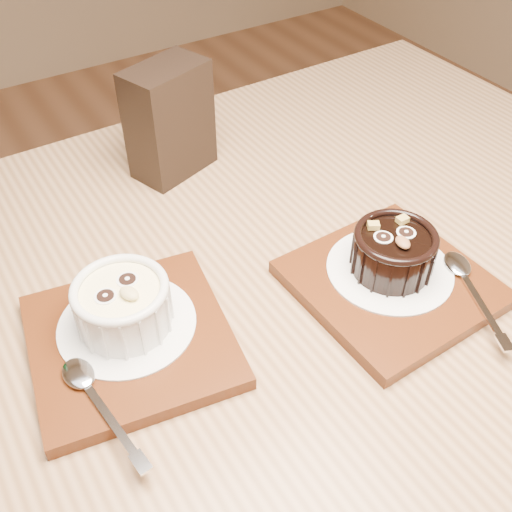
{
  "coord_description": "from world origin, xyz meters",
  "views": [
    {
      "loc": [
        -0.14,
        -0.06,
        1.19
      ],
      "look_at": [
        0.08,
        0.29,
        0.81
      ],
      "focal_mm": 42.0,
      "sensor_mm": 36.0,
      "label": 1
    }
  ],
  "objects_px": {
    "tray_left": "(131,341)",
    "ramekin_dark": "(394,250)",
    "tray_right": "(390,283)",
    "condiment_stand": "(170,121)",
    "ramekin_white": "(123,303)",
    "table": "(232,367)"
  },
  "relations": [
    {
      "from": "ramekin_white",
      "to": "condiment_stand",
      "type": "xyz_separation_m",
      "value": [
        0.16,
        0.23,
        0.03
      ]
    },
    {
      "from": "table",
      "to": "ramekin_dark",
      "type": "distance_m",
      "value": 0.22
    },
    {
      "from": "tray_right",
      "to": "tray_left",
      "type": "bearing_deg",
      "value": 164.53
    },
    {
      "from": "ramekin_dark",
      "to": "table",
      "type": "bearing_deg",
      "value": 178.09
    },
    {
      "from": "condiment_stand",
      "to": "ramekin_white",
      "type": "bearing_deg",
      "value": -125.03
    },
    {
      "from": "ramekin_white",
      "to": "condiment_stand",
      "type": "distance_m",
      "value": 0.28
    },
    {
      "from": "ramekin_white",
      "to": "ramekin_dark",
      "type": "relative_size",
      "value": 1.06
    },
    {
      "from": "table",
      "to": "condiment_stand",
      "type": "xyz_separation_m",
      "value": [
        0.06,
        0.26,
        0.16
      ]
    },
    {
      "from": "ramekin_white",
      "to": "tray_right",
      "type": "bearing_deg",
      "value": -38.68
    },
    {
      "from": "tray_right",
      "to": "condiment_stand",
      "type": "relative_size",
      "value": 1.29
    },
    {
      "from": "ramekin_dark",
      "to": "condiment_stand",
      "type": "distance_m",
      "value": 0.32
    },
    {
      "from": "condiment_stand",
      "to": "tray_right",
      "type": "bearing_deg",
      "value": -73.76
    },
    {
      "from": "tray_left",
      "to": "tray_right",
      "type": "relative_size",
      "value": 1.0
    },
    {
      "from": "table",
      "to": "tray_left",
      "type": "bearing_deg",
      "value": 173.61
    },
    {
      "from": "tray_left",
      "to": "tray_right",
      "type": "bearing_deg",
      "value": -15.47
    },
    {
      "from": "tray_right",
      "to": "condiment_stand",
      "type": "height_order",
      "value": "condiment_stand"
    },
    {
      "from": "table",
      "to": "ramekin_dark",
      "type": "xyz_separation_m",
      "value": [
        0.16,
        -0.05,
        0.13
      ]
    },
    {
      "from": "tray_left",
      "to": "ramekin_dark",
      "type": "height_order",
      "value": "ramekin_dark"
    },
    {
      "from": "table",
      "to": "ramekin_white",
      "type": "height_order",
      "value": "ramekin_white"
    },
    {
      "from": "tray_left",
      "to": "ramekin_dark",
      "type": "bearing_deg",
      "value": -13.0
    },
    {
      "from": "ramekin_white",
      "to": "ramekin_dark",
      "type": "height_order",
      "value": "ramekin_white"
    },
    {
      "from": "ramekin_white",
      "to": "ramekin_dark",
      "type": "distance_m",
      "value": 0.27
    }
  ]
}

